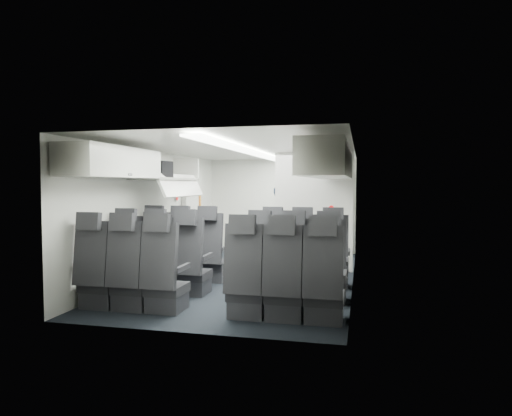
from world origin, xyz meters
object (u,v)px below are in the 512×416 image
at_px(seat_row_mid, 226,268).
at_px(seat_row_rear, 204,282).
at_px(boarding_door, 192,214).
at_px(carry_on_bag, 157,169).
at_px(flight_attendant, 282,224).
at_px(galley_unit, 321,212).
at_px(seat_row_front, 243,258).

distance_m(seat_row_mid, seat_row_rear, 0.90).
bearing_deg(boarding_door, carry_on_bag, -83.66).
bearing_deg(boarding_door, seat_row_rear, -67.13).
bearing_deg(seat_row_mid, carry_on_bag, 151.15).
distance_m(seat_row_mid, flight_attendant, 3.04).
bearing_deg(carry_on_bag, galley_unit, 66.39).
distance_m(seat_row_mid, galley_unit, 4.30).
height_order(galley_unit, flight_attendant, galley_unit).
bearing_deg(seat_row_front, seat_row_rear, -90.00).
xyz_separation_m(seat_row_mid, seat_row_rear, (0.00, -0.90, 0.00)).
bearing_deg(boarding_door, seat_row_mid, -61.23).
distance_m(seat_row_front, galley_unit, 3.43).
distance_m(seat_row_rear, boarding_door, 4.25).
bearing_deg(seat_row_mid, galley_unit, 77.12).
relative_size(seat_row_rear, galley_unit, 1.75).
height_order(flight_attendant, carry_on_bag, carry_on_bag).
relative_size(seat_row_rear, flight_attendant, 2.17).
distance_m(seat_row_front, carry_on_bag, 1.98).
xyz_separation_m(seat_row_rear, boarding_door, (-1.64, 3.89, 0.55)).
xyz_separation_m(seat_row_front, galley_unit, (0.95, 3.25, 0.55)).
relative_size(seat_row_mid, seat_row_rear, 1.00).
height_order(boarding_door, flight_attendant, boarding_door).
distance_m(seat_row_front, boarding_door, 2.71).
distance_m(seat_row_rear, flight_attendant, 3.94).
relative_size(seat_row_rear, carry_on_bag, 7.65).
bearing_deg(galley_unit, seat_row_rear, -100.65).
height_order(seat_row_rear, flight_attendant, flight_attendant).
relative_size(galley_unit, flight_attendant, 1.24).
bearing_deg(flight_attendant, galley_unit, -46.40).
height_order(seat_row_front, carry_on_bag, carry_on_bag).
height_order(seat_row_front, flight_attendant, flight_attendant).
distance_m(seat_row_front, flight_attendant, 2.16).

